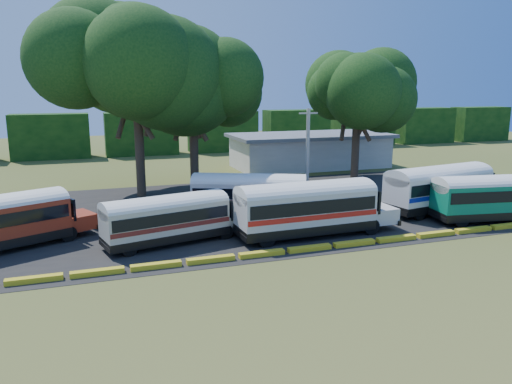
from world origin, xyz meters
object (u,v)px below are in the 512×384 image
object	(u,v)px
tree_west	(135,63)
bus_cream_west	(169,217)
bus_white_red	(309,206)
bus_teal	(495,195)

from	to	relation	value
tree_west	bus_cream_west	bearing A→B (deg)	-89.64
bus_cream_west	tree_west	distance (m)	17.65
bus_cream_west	tree_west	world-z (taller)	tree_west
bus_white_red	bus_teal	world-z (taller)	bus_white_red
bus_cream_west	bus_teal	xyz separation A→B (m)	(22.96, -2.32, 0.20)
bus_white_red	tree_west	distance (m)	20.63
bus_white_red	tree_west	size ratio (longest dim) A/B	0.67
bus_cream_west	bus_white_red	world-z (taller)	bus_white_red
bus_teal	tree_west	world-z (taller)	tree_west
bus_teal	bus_cream_west	bearing A→B (deg)	-176.99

